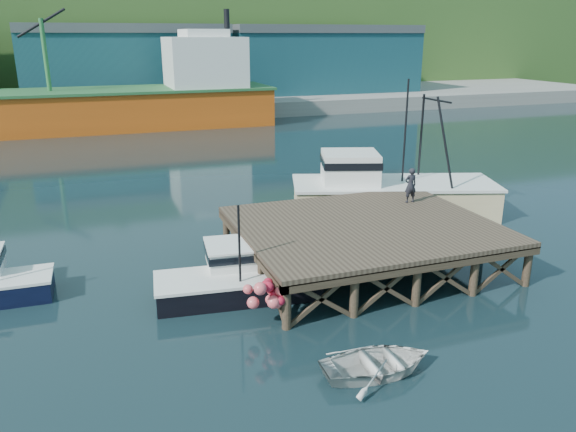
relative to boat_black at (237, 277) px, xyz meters
name	(u,v)px	position (x,y,z in m)	size (l,w,h in m)	color
ground	(256,280)	(1.18, 1.12, -0.79)	(300.00, 300.00, 0.00)	black
wharf	(367,228)	(6.68, 0.93, 1.15)	(12.00, 10.00, 2.62)	brown
far_quay	(127,100)	(1.18, 71.12, 0.21)	(160.00, 40.00, 2.00)	gray
warehouse_mid	(126,65)	(1.18, 66.12, 5.71)	(28.00, 16.00, 9.00)	#1A4B56
warehouse_right	(316,62)	(31.18, 66.12, 5.71)	(30.00, 16.00, 9.00)	#1A4B56
cargo_ship	(66,102)	(-7.29, 49.12, 2.52)	(55.50, 10.00, 13.75)	#D15313
hillside	(110,34)	(1.18, 101.12, 10.21)	(220.00, 50.00, 22.00)	#2D511E
boat_black	(237,277)	(0.00, 0.00, 0.00)	(7.24, 6.04, 4.33)	black
trawler	(390,189)	(11.78, 7.62, 0.91)	(13.15, 8.10, 8.29)	beige
dinghy	(378,363)	(2.81, -7.42, -0.40)	(2.74, 3.83, 0.79)	silver
dockworker	(411,185)	(10.57, 3.46, 2.28)	(0.69, 0.45, 1.89)	black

